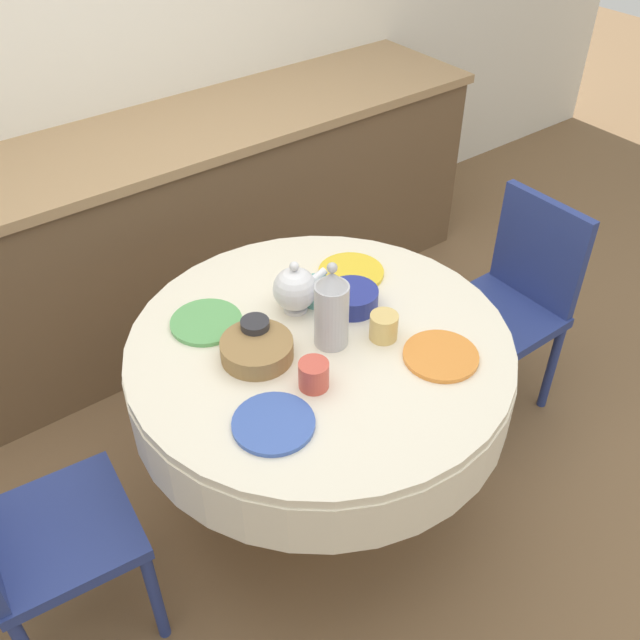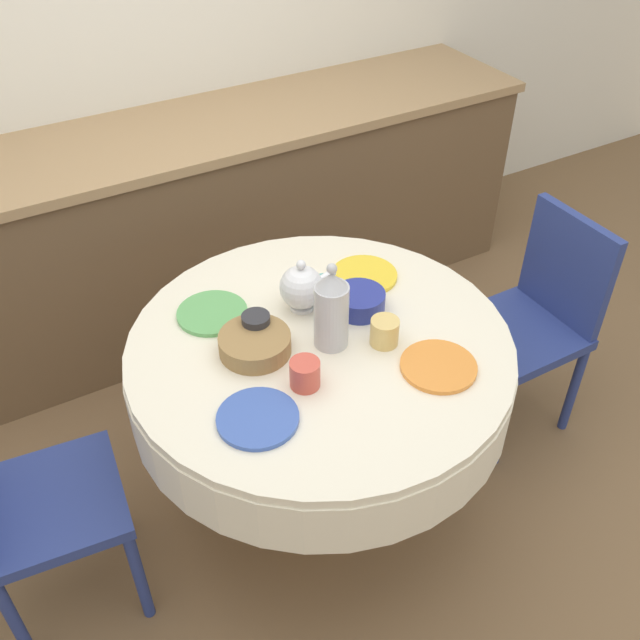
% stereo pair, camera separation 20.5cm
% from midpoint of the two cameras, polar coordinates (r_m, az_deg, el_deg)
% --- Properties ---
extents(ground_plane, '(12.00, 12.00, 0.00)m').
position_cam_midpoint_polar(ground_plane, '(2.67, 2.27, -14.27)').
color(ground_plane, brown).
extents(wall_back, '(7.00, 0.05, 2.60)m').
position_cam_midpoint_polar(wall_back, '(3.15, -13.67, 22.79)').
color(wall_back, silver).
rests_on(wall_back, ground_plane).
extents(kitchen_counter, '(3.24, 0.64, 0.92)m').
position_cam_midpoint_polar(kitchen_counter, '(3.20, -9.44, 6.99)').
color(kitchen_counter, brown).
rests_on(kitchen_counter, ground_plane).
extents(dining_table, '(1.16, 1.16, 0.76)m').
position_cam_midpoint_polar(dining_table, '(2.19, 2.69, -4.36)').
color(dining_table, tan).
rests_on(dining_table, ground_plane).
extents(chair_left, '(0.40, 0.40, 0.88)m').
position_cam_midpoint_polar(chair_left, '(2.77, 18.89, 0.37)').
color(chair_left, navy).
rests_on(chair_left, ground_plane).
extents(chair_right, '(0.44, 0.44, 0.88)m').
position_cam_midpoint_polar(chair_right, '(2.17, -20.39, -13.49)').
color(chair_right, navy).
rests_on(chair_right, ground_plane).
extents(plate_near_left, '(0.22, 0.22, 0.01)m').
position_cam_midpoint_polar(plate_near_left, '(1.87, -1.86, -8.01)').
color(plate_near_left, '#3856AD').
rests_on(plate_near_left, dining_table).
extents(cup_near_left, '(0.08, 0.08, 0.08)m').
position_cam_midpoint_polar(cup_near_left, '(1.94, 1.82, -4.46)').
color(cup_near_left, '#CC4C3D').
rests_on(cup_near_left, dining_table).
extents(plate_near_right, '(0.22, 0.22, 0.01)m').
position_cam_midpoint_polar(plate_near_right, '(2.05, 12.30, -3.77)').
color(plate_near_right, orange).
rests_on(plate_near_right, dining_table).
extents(cup_near_right, '(0.08, 0.08, 0.08)m').
position_cam_midpoint_polar(cup_near_right, '(2.09, 7.99, -1.05)').
color(cup_near_right, '#DBB766').
rests_on(cup_near_right, dining_table).
extents(plate_far_left, '(0.22, 0.22, 0.01)m').
position_cam_midpoint_polar(plate_far_left, '(2.20, -6.00, 0.45)').
color(plate_far_left, '#5BA85B').
rests_on(plate_far_left, dining_table).
extents(cup_far_left, '(0.08, 0.08, 0.08)m').
position_cam_midpoint_polar(cup_far_left, '(2.09, -2.33, -0.64)').
color(cup_far_left, '#28282D').
rests_on(cup_far_left, dining_table).
extents(plate_far_right, '(0.22, 0.22, 0.01)m').
position_cam_midpoint_polar(plate_far_right, '(2.36, 6.04, 3.50)').
color(plate_far_right, yellow).
rests_on(plate_far_right, dining_table).
extents(cup_far_right, '(0.08, 0.08, 0.08)m').
position_cam_midpoint_polar(cup_far_right, '(2.22, 2.99, 2.18)').
color(cup_far_right, '#5BA39E').
rests_on(cup_far_right, dining_table).
extents(coffee_carafe, '(0.10, 0.10, 0.28)m').
position_cam_midpoint_polar(coffee_carafe, '(2.02, 3.82, 0.70)').
color(coffee_carafe, '#B2B2B7').
rests_on(coffee_carafe, dining_table).
extents(teapot, '(0.19, 0.14, 0.18)m').
position_cam_midpoint_polar(teapot, '(2.17, 1.23, 2.53)').
color(teapot, white).
rests_on(teapot, dining_table).
extents(bread_basket, '(0.21, 0.21, 0.06)m').
position_cam_midpoint_polar(bread_basket, '(2.05, -2.39, -2.03)').
color(bread_basket, olive).
rests_on(bread_basket, dining_table).
extents(fruit_bowl, '(0.16, 0.16, 0.06)m').
position_cam_midpoint_polar(fruit_bowl, '(2.21, 5.81, 1.40)').
color(fruit_bowl, navy).
rests_on(fruit_bowl, dining_table).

